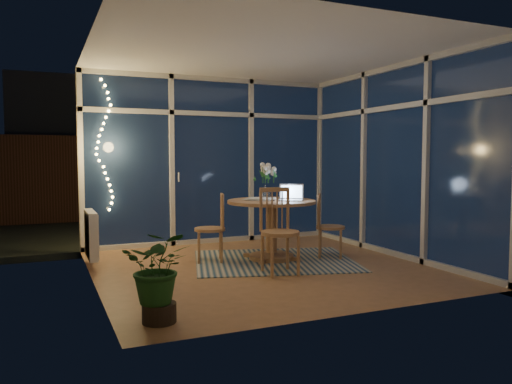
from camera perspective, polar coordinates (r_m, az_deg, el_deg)
floor at (r=6.21m, az=0.85°, el=-8.57°), size 4.00×4.00×0.00m
ceiling at (r=6.19m, az=0.88°, el=15.62°), size 4.00×4.00×0.00m
wall_back at (r=7.93m, az=-5.11°, el=3.60°), size 4.00×0.04×2.60m
wall_front at (r=4.32m, az=11.88°, el=3.22°), size 4.00×0.04×2.60m
wall_left at (r=5.55m, az=-18.34°, el=3.25°), size 0.04×4.00×2.60m
wall_right at (r=7.13m, az=15.71°, el=3.43°), size 0.04×4.00×2.60m
window_wall_back at (r=7.89m, az=-5.02°, el=3.60°), size 4.00×0.10×2.60m
window_wall_right at (r=7.10m, az=15.46°, el=3.43°), size 0.10×4.00×2.60m
radiator at (r=6.52m, az=-18.35°, el=-4.61°), size 0.10×0.70×0.58m
fairy_lights at (r=7.46m, az=-17.00°, el=5.15°), size 0.24×0.10×1.85m
garden_patio at (r=11.04m, az=-7.52°, el=-3.39°), size 12.00×6.00×0.10m
garden_fence at (r=11.31m, az=-10.70°, el=1.64°), size 11.00×0.08×1.80m
neighbour_roof at (r=14.33m, az=-12.27°, el=7.30°), size 7.00×3.00×2.20m
garden_shrubs at (r=9.13m, az=-12.64°, el=-1.77°), size 0.90×0.90×0.90m
rug at (r=6.56m, az=2.14°, el=-7.85°), size 2.40×2.12×0.01m
dining_table at (r=6.58m, az=1.77°, el=-4.37°), size 1.43×1.43×0.79m
chair_left at (r=6.46m, az=-5.30°, el=-4.06°), size 0.52×0.52×0.90m
chair_right at (r=6.78m, az=8.51°, el=-3.82°), size 0.56×0.56×0.87m
chair_front at (r=5.77m, az=2.78°, el=-4.44°), size 0.50×0.50×1.01m
laptop at (r=6.48m, az=4.02°, el=0.03°), size 0.41×0.40×0.23m
flower_vase at (r=6.79m, az=1.05°, el=0.13°), size 0.25×0.25×0.21m
bowl at (r=6.67m, az=4.63°, el=-0.68°), size 0.19×0.19×0.04m
newspapers at (r=6.59m, az=0.51°, el=-0.79°), size 0.45×0.43×0.02m
phone at (r=6.42m, az=1.58°, el=-0.98°), size 0.12×0.07×0.01m
potted_plant at (r=4.20m, az=-11.06°, el=-9.48°), size 0.67×0.63×0.76m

